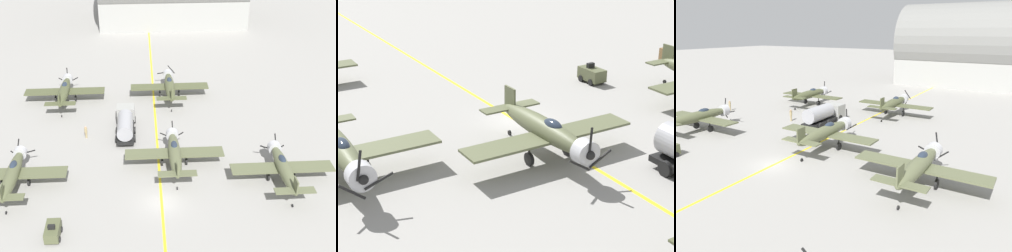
% 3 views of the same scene
% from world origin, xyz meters
% --- Properties ---
extents(ground_plane, '(400.00, 400.00, 0.00)m').
position_xyz_m(ground_plane, '(0.00, 0.00, 0.00)').
color(ground_plane, gray).
extents(taxiway_stripe, '(0.30, 160.00, 0.01)m').
position_xyz_m(taxiway_stripe, '(0.00, 0.00, 0.00)').
color(taxiway_stripe, yellow).
rests_on(taxiway_stripe, ground).
extents(airplane_far_center, '(12.00, 9.98, 3.65)m').
position_xyz_m(airplane_far_center, '(2.48, 25.02, 2.01)').
color(airplane_far_center, '#4D5234').
rests_on(airplane_far_center, ground).
extents(airplane_mid_left, '(12.00, 9.98, 3.76)m').
position_xyz_m(airplane_mid_left, '(-16.66, 3.62, 2.01)').
color(airplane_mid_left, '#565B3C').
rests_on(airplane_mid_left, ground).
extents(airplane_far_left, '(12.00, 9.98, 3.80)m').
position_xyz_m(airplane_far_left, '(-13.53, 24.32, 2.01)').
color(airplane_far_left, '#4B5032').
rests_on(airplane_far_left, ground).
extents(airplane_mid_right, '(12.00, 9.98, 3.78)m').
position_xyz_m(airplane_mid_right, '(14.19, 2.89, 2.01)').
color(airplane_mid_right, '#5B6041').
rests_on(airplane_mid_right, ground).
extents(airplane_mid_center, '(12.00, 9.98, 3.80)m').
position_xyz_m(airplane_mid_center, '(1.90, 6.66, 2.01)').
color(airplane_mid_center, '#585D3F').
rests_on(airplane_mid_center, ground).
extents(fuel_tanker, '(2.68, 8.00, 2.98)m').
position_xyz_m(fuel_tanker, '(-4.16, 15.05, 1.51)').
color(fuel_tanker, black).
rests_on(fuel_tanker, ground).
extents(tow_tractor, '(1.57, 2.60, 1.79)m').
position_xyz_m(tow_tractor, '(-11.10, -4.71, 0.79)').
color(tow_tractor, '#515638').
rests_on(tow_tractor, ground).
extents(ground_crew_walking, '(0.39, 0.39, 1.78)m').
position_xyz_m(ground_crew_walking, '(-9.46, 13.91, 0.97)').
color(ground_crew_walking, tan).
rests_on(ground_crew_walking, ground).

